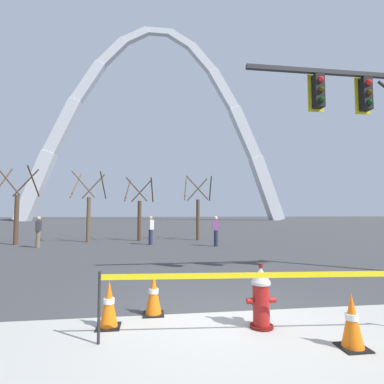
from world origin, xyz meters
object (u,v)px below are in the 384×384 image
object	(u,v)px
pedestrian_walking_left	(216,231)
pedestrian_standing_center	(151,230)
traffic_cone_by_hydrant	(352,321)
traffic_cone_mid_sidewalk	(109,305)
pedestrian_walking_right	(38,232)
fire_hydrant	(261,297)
monument_arch	(157,132)
traffic_cone_curb_edge	(154,294)

from	to	relation	value
pedestrian_walking_left	pedestrian_standing_center	size ratio (longest dim) A/B	1.00
traffic_cone_by_hydrant	traffic_cone_mid_sidewalk	size ratio (longest dim) A/B	1.00
pedestrian_standing_center	pedestrian_walking_right	distance (m)	5.74
pedestrian_walking_right	fire_hydrant	bearing A→B (deg)	-57.76
traffic_cone_by_hydrant	pedestrian_standing_center	xyz separation A→B (m)	(-2.66, 13.24, 0.46)
monument_arch	pedestrian_walking_right	xyz separation A→B (m)	(-6.98, -50.10, -18.87)
pedestrian_walking_right	pedestrian_standing_center	bearing A→B (deg)	5.97
fire_hydrant	pedestrian_standing_center	size ratio (longest dim) A/B	0.62
traffic_cone_by_hydrant	monument_arch	world-z (taller)	monument_arch
traffic_cone_by_hydrant	pedestrian_walking_right	size ratio (longest dim) A/B	0.46
traffic_cone_curb_edge	pedestrian_walking_right	bearing A→B (deg)	117.77
traffic_cone_curb_edge	pedestrian_walking_right	world-z (taller)	pedestrian_walking_right
traffic_cone_by_hydrant	pedestrian_walking_left	xyz separation A→B (m)	(0.79, 12.01, 0.46)
traffic_cone_by_hydrant	pedestrian_walking_right	xyz separation A→B (m)	(-8.37, 12.64, 0.46)
monument_arch	pedestrian_walking_left	size ratio (longest dim) A/B	36.63
traffic_cone_by_hydrant	traffic_cone_mid_sidewalk	bearing A→B (deg)	160.39
fire_hydrant	traffic_cone_curb_edge	world-z (taller)	fire_hydrant
traffic_cone_mid_sidewalk	monument_arch	bearing A→B (deg)	88.23
fire_hydrant	pedestrian_walking_left	world-z (taller)	pedestrian_walking_left
pedestrian_walking_left	pedestrian_walking_right	xyz separation A→B (m)	(-9.16, 0.63, 0.00)
traffic_cone_mid_sidewalk	pedestrian_walking_left	size ratio (longest dim) A/B	0.46
traffic_cone_by_hydrant	pedestrian_standing_center	size ratio (longest dim) A/B	0.46
traffic_cone_mid_sidewalk	traffic_cone_curb_edge	size ratio (longest dim) A/B	1.00
pedestrian_standing_center	pedestrian_walking_left	bearing A→B (deg)	-19.59
traffic_cone_by_hydrant	traffic_cone_curb_edge	bearing A→B (deg)	147.20
pedestrian_standing_center	pedestrian_walking_right	bearing A→B (deg)	-174.03
pedestrian_walking_right	pedestrian_walking_left	bearing A→B (deg)	-3.95
pedestrian_walking_left	pedestrian_standing_center	xyz separation A→B (m)	(-3.45, 1.23, 0.00)
monument_arch	traffic_cone_by_hydrant	bearing A→B (deg)	-88.74
pedestrian_standing_center	fire_hydrant	bearing A→B (deg)	-82.05
traffic_cone_mid_sidewalk	pedestrian_walking_left	xyz separation A→B (m)	(4.08, 10.84, 0.46)
monument_arch	pedestrian_walking_right	size ratio (longest dim) A/B	36.63
monument_arch	pedestrian_walking_left	xyz separation A→B (m)	(2.18, -50.73, -18.87)
traffic_cone_mid_sidewalk	traffic_cone_curb_edge	bearing A→B (deg)	35.54
fire_hydrant	pedestrian_walking_left	xyz separation A→B (m)	(1.72, 11.16, 0.35)
traffic_cone_mid_sidewalk	pedestrian_walking_left	bearing A→B (deg)	69.38
fire_hydrant	monument_arch	xyz separation A→B (m)	(-0.45, 61.89, 19.22)
fire_hydrant	pedestrian_walking_left	size ratio (longest dim) A/B	0.62
traffic_cone_mid_sidewalk	monument_arch	distance (m)	64.56
fire_hydrant	traffic_cone_mid_sidewalk	bearing A→B (deg)	172.29
traffic_cone_by_hydrant	pedestrian_walking_right	distance (m)	15.17
fire_hydrant	traffic_cone_curb_edge	bearing A→B (deg)	153.77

